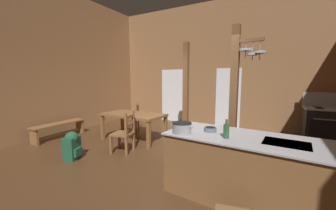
% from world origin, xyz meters
% --- Properties ---
extents(ground_plane, '(8.61, 8.03, 0.10)m').
position_xyz_m(ground_plane, '(0.00, 0.00, -0.05)').
color(ground_plane, '#4C301C').
extents(wall_back, '(8.61, 0.14, 4.35)m').
position_xyz_m(wall_back, '(0.00, 3.69, 2.17)').
color(wall_back, '#93663F').
rests_on(wall_back, ground_plane).
extents(wall_left, '(0.14, 8.03, 4.35)m').
position_xyz_m(wall_left, '(-3.98, 0.00, 2.17)').
color(wall_left, '#93663F').
rests_on(wall_left, ground_plane).
extents(glazed_door_back_left, '(1.00, 0.01, 2.05)m').
position_xyz_m(glazed_door_back_left, '(-1.76, 3.61, 1.02)').
color(glazed_door_back_left, white).
rests_on(glazed_door_back_left, ground_plane).
extents(glazed_panel_back_right, '(0.84, 0.01, 2.05)m').
position_xyz_m(glazed_panel_back_right, '(0.39, 3.61, 1.02)').
color(glazed_panel_back_right, white).
rests_on(glazed_panel_back_right, ground_plane).
extents(kitchen_island, '(2.23, 1.13, 0.89)m').
position_xyz_m(kitchen_island, '(1.55, -0.61, 0.45)').
color(kitchen_island, brown).
rests_on(kitchen_island, ground_plane).
extents(stove_range, '(1.16, 0.85, 1.32)m').
position_xyz_m(stove_range, '(3.11, 3.00, 0.48)').
color(stove_range, black).
rests_on(stove_range, ground_plane).
extents(support_post_with_pot_rack, '(0.62, 0.26, 2.70)m').
position_xyz_m(support_post_with_pot_rack, '(1.17, 0.64, 1.47)').
color(support_post_with_pot_rack, brown).
rests_on(support_post_with_pot_rack, ground_plane).
extents(support_post_center, '(0.14, 0.14, 2.70)m').
position_xyz_m(support_post_center, '(-0.40, 1.79, 1.35)').
color(support_post_center, brown).
rests_on(support_post_center, ground_plane).
extents(dining_table, '(1.73, 0.95, 0.74)m').
position_xyz_m(dining_table, '(-1.53, 0.82, 0.65)').
color(dining_table, brown).
rests_on(dining_table, ground_plane).
extents(ladderback_chair_near_window, '(0.59, 0.59, 0.95)m').
position_xyz_m(ladderback_chair_near_window, '(-1.86, 1.62, 0.45)').
color(ladderback_chair_near_window, brown).
rests_on(ladderback_chair_near_window, ground_plane).
extents(ladderback_chair_by_post, '(0.53, 0.53, 0.95)m').
position_xyz_m(ladderback_chair_by_post, '(-1.12, -0.02, 0.45)').
color(ladderback_chair_by_post, brown).
rests_on(ladderback_chair_by_post, ground_plane).
extents(bench_along_left_wall, '(0.40, 1.50, 0.44)m').
position_xyz_m(bench_along_left_wall, '(-3.50, -0.07, 0.31)').
color(bench_along_left_wall, brown).
rests_on(bench_along_left_wall, ground_plane).
extents(backpack, '(0.36, 0.37, 0.60)m').
position_xyz_m(backpack, '(-1.81, -0.87, 0.31)').
color(backpack, '#1E5138').
rests_on(backpack, ground_plane).
extents(stockpot_on_counter, '(0.35, 0.28, 0.16)m').
position_xyz_m(stockpot_on_counter, '(0.71, -0.87, 0.97)').
color(stockpot_on_counter, '#A8AAB2').
rests_on(stockpot_on_counter, kitchen_island).
extents(mixing_bowl_on_counter, '(0.18, 0.18, 0.07)m').
position_xyz_m(mixing_bowl_on_counter, '(1.04, -0.56, 0.93)').
color(mixing_bowl_on_counter, slate).
rests_on(mixing_bowl_on_counter, kitchen_island).
extents(bottle_tall_on_counter, '(0.08, 0.08, 0.26)m').
position_xyz_m(bottle_tall_on_counter, '(1.32, -0.79, 0.99)').
color(bottle_tall_on_counter, '#2D5638').
rests_on(bottle_tall_on_counter, kitchen_island).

